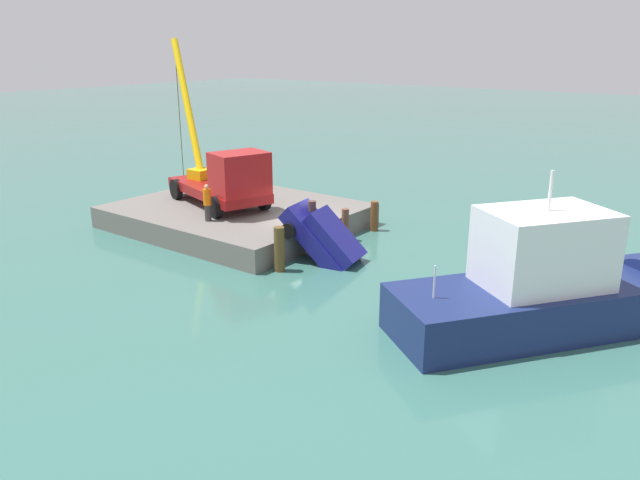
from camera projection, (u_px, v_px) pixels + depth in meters
name	position (u px, v px, depth m)	size (l,w,h in m)	color
ground	(304.00, 241.00, 27.84)	(200.00, 200.00, 0.00)	#386B60
dock	(237.00, 216.00, 30.11)	(10.78, 8.94, 1.02)	slate
crane_truck	(225.00, 177.00, 29.20)	(9.27, 5.06, 7.80)	maroon
dock_worker	(207.00, 203.00, 27.12)	(0.34, 0.34, 1.65)	#353535
salvaged_car	(331.00, 247.00, 25.08)	(4.06, 2.55, 3.71)	navy
moored_yacht	(585.00, 302.00, 19.61)	(9.63, 11.58, 6.32)	navy
piling_near	(279.00, 249.00, 23.95)	(0.41, 0.41, 1.79)	brown
piling_mid	(312.00, 229.00, 25.65)	(0.33, 0.33, 2.36)	brown
piling_far	(345.00, 225.00, 27.73)	(0.33, 0.33, 1.49)	brown
piling_end	(374.00, 216.00, 29.24)	(0.37, 0.37, 1.43)	brown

